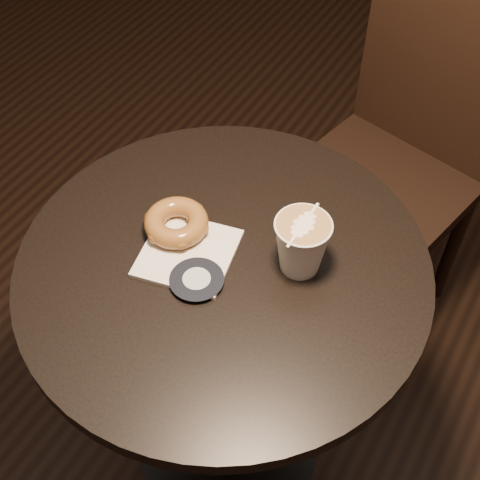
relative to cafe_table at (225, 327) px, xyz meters
The scene contains 5 objects.
cafe_table is the anchor object (origin of this frame).
chair 0.69m from the cafe_table, 81.68° to the left, with size 0.48×0.48×1.02m.
pastry_bag 0.21m from the cafe_table, 164.14° to the right, with size 0.15×0.15×0.01m, color white.
doughnut 0.25m from the cafe_table, behind, with size 0.11×0.11×0.04m, color brown.
latte_cup 0.28m from the cafe_table, 27.17° to the left, with size 0.09×0.09×0.10m, color white, non-canonical shape.
Camera 1 is at (0.38, -0.58, 1.63)m, focal length 50.00 mm.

